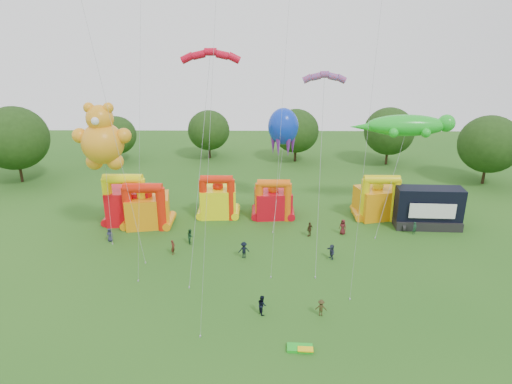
{
  "coord_description": "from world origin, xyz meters",
  "views": [
    {
      "loc": [
        1.68,
        -26.35,
        23.82
      ],
      "look_at": [
        1.11,
        18.0,
        7.41
      ],
      "focal_mm": 32.0,
      "sensor_mm": 36.0,
      "label": 1
    }
  ],
  "objects_px": {
    "stage_trailer": "(428,208)",
    "spectator_0": "(110,235)",
    "bouncy_castle_2": "(218,200)",
    "teddy_bear_kite": "(103,143)",
    "bouncy_castle_0": "(129,203)",
    "gecko_kite": "(394,172)",
    "octopus_kite": "(280,163)",
    "spectator_4": "(310,229)"
  },
  "relations": [
    {
      "from": "gecko_kite",
      "to": "bouncy_castle_0",
      "type": "bearing_deg",
      "value": -178.72
    },
    {
      "from": "bouncy_castle_2",
      "to": "teddy_bear_kite",
      "type": "height_order",
      "value": "teddy_bear_kite"
    },
    {
      "from": "gecko_kite",
      "to": "spectator_4",
      "type": "height_order",
      "value": "gecko_kite"
    },
    {
      "from": "teddy_bear_kite",
      "to": "spectator_4",
      "type": "height_order",
      "value": "teddy_bear_kite"
    },
    {
      "from": "stage_trailer",
      "to": "octopus_kite",
      "type": "bearing_deg",
      "value": 166.51
    },
    {
      "from": "bouncy_castle_0",
      "to": "gecko_kite",
      "type": "xyz_separation_m",
      "value": [
        33.2,
        0.74,
        3.93
      ]
    },
    {
      "from": "gecko_kite",
      "to": "spectator_0",
      "type": "xyz_separation_m",
      "value": [
        -34.0,
        -6.36,
        -5.7
      ]
    },
    {
      "from": "stage_trailer",
      "to": "octopus_kite",
      "type": "relative_size",
      "value": 0.59
    },
    {
      "from": "bouncy_castle_0",
      "to": "teddy_bear_kite",
      "type": "bearing_deg",
      "value": -96.88
    },
    {
      "from": "spectator_0",
      "to": "teddy_bear_kite",
      "type": "bearing_deg",
      "value": 71.73
    },
    {
      "from": "bouncy_castle_2",
      "to": "spectator_0",
      "type": "distance_m",
      "value": 14.24
    },
    {
      "from": "spectator_0",
      "to": "octopus_kite",
      "type": "bearing_deg",
      "value": 23.22
    },
    {
      "from": "stage_trailer",
      "to": "teddy_bear_kite",
      "type": "distance_m",
      "value": 39.24
    },
    {
      "from": "bouncy_castle_0",
      "to": "stage_trailer",
      "type": "relative_size",
      "value": 0.84
    },
    {
      "from": "bouncy_castle_2",
      "to": "spectator_4",
      "type": "relative_size",
      "value": 3.29
    },
    {
      "from": "octopus_kite",
      "to": "spectator_4",
      "type": "distance_m",
      "value": 10.05
    },
    {
      "from": "bouncy_castle_0",
      "to": "bouncy_castle_2",
      "type": "height_order",
      "value": "bouncy_castle_0"
    },
    {
      "from": "teddy_bear_kite",
      "to": "octopus_kite",
      "type": "xyz_separation_m",
      "value": [
        19.8,
        8.3,
        -4.7
      ]
    },
    {
      "from": "bouncy_castle_0",
      "to": "gecko_kite",
      "type": "bearing_deg",
      "value": 1.28
    },
    {
      "from": "spectator_0",
      "to": "bouncy_castle_2",
      "type": "bearing_deg",
      "value": 31.54
    },
    {
      "from": "gecko_kite",
      "to": "spectator_0",
      "type": "bearing_deg",
      "value": -169.41
    },
    {
      "from": "bouncy_castle_0",
      "to": "gecko_kite",
      "type": "relative_size",
      "value": 0.51
    },
    {
      "from": "bouncy_castle_0",
      "to": "stage_trailer",
      "type": "distance_m",
      "value": 37.37
    },
    {
      "from": "teddy_bear_kite",
      "to": "octopus_kite",
      "type": "distance_m",
      "value": 21.98
    },
    {
      "from": "bouncy_castle_0",
      "to": "spectator_0",
      "type": "relative_size",
      "value": 4.21
    },
    {
      "from": "bouncy_castle_0",
      "to": "stage_trailer",
      "type": "height_order",
      "value": "bouncy_castle_0"
    },
    {
      "from": "teddy_bear_kite",
      "to": "spectator_4",
      "type": "bearing_deg",
      "value": 2.4
    },
    {
      "from": "bouncy_castle_0",
      "to": "octopus_kite",
      "type": "height_order",
      "value": "octopus_kite"
    },
    {
      "from": "stage_trailer",
      "to": "teddy_bear_kite",
      "type": "bearing_deg",
      "value": -174.08
    },
    {
      "from": "stage_trailer",
      "to": "bouncy_castle_0",
      "type": "bearing_deg",
      "value": 178.46
    },
    {
      "from": "stage_trailer",
      "to": "spectator_0",
      "type": "height_order",
      "value": "stage_trailer"
    },
    {
      "from": "bouncy_castle_0",
      "to": "spectator_4",
      "type": "relative_size",
      "value": 3.75
    },
    {
      "from": "bouncy_castle_2",
      "to": "spectator_0",
      "type": "xyz_separation_m",
      "value": [
        -11.95,
        -7.6,
        -1.48
      ]
    },
    {
      "from": "stage_trailer",
      "to": "spectator_0",
      "type": "distance_m",
      "value": 38.48
    },
    {
      "from": "octopus_kite",
      "to": "spectator_4",
      "type": "relative_size",
      "value": 7.52
    },
    {
      "from": "stage_trailer",
      "to": "teddy_bear_kite",
      "type": "relative_size",
      "value": 0.5
    },
    {
      "from": "stage_trailer",
      "to": "teddy_bear_kite",
      "type": "height_order",
      "value": "teddy_bear_kite"
    },
    {
      "from": "bouncy_castle_2",
      "to": "octopus_kite",
      "type": "bearing_deg",
      "value": 9.63
    },
    {
      "from": "teddy_bear_kite",
      "to": "octopus_kite",
      "type": "relative_size",
      "value": 1.18
    },
    {
      "from": "bouncy_castle_0",
      "to": "octopus_kite",
      "type": "bearing_deg",
      "value": 9.91
    },
    {
      "from": "bouncy_castle_2",
      "to": "stage_trailer",
      "type": "height_order",
      "value": "bouncy_castle_2"
    },
    {
      "from": "bouncy_castle_0",
      "to": "teddy_bear_kite",
      "type": "height_order",
      "value": "teddy_bear_kite"
    }
  ]
}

